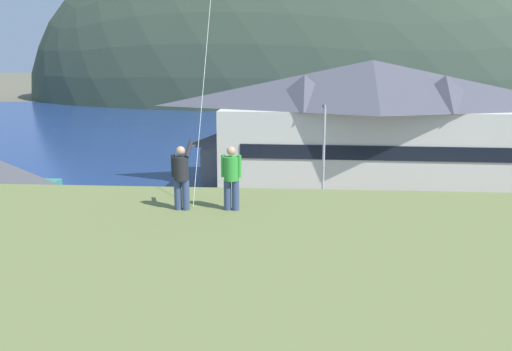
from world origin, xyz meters
The scene contains 17 objects.
ground_plane centered at (0.00, 0.00, 0.00)m, with size 600.00×600.00×0.00m, color #66604C.
parking_lot_pad centered at (0.00, 5.00, 0.05)m, with size 40.00×20.00×0.10m, color gray.
bay_water centered at (0.00, 60.00, 0.01)m, with size 360.00×84.00×0.03m, color navy.
far_hill_west_ridge centered at (-14.45, 121.72, 0.00)m, with size 94.05×62.27×66.63m, color #42513D.
far_hill_east_peak centered at (5.76, 119.30, 0.00)m, with size 139.45×74.74×91.97m, color #3D4C38.
harbor_lodge centered at (9.69, 21.90, 5.53)m, with size 25.59×9.84×10.44m.
storage_shed_waterside centered at (-1.35, 22.11, 2.61)m, with size 6.23×5.49×5.03m.
wharf_dock centered at (-0.33, 33.44, 0.35)m, with size 3.20×12.51×0.70m.
moored_boat_wharfside centered at (-3.69, 31.45, 0.72)m, with size 2.35×6.51×2.16m.
parked_car_corner_spot centered at (10.17, 0.73, 1.06)m, with size 4.26×2.17×1.82m.
parked_car_front_row_red centered at (-3.31, 0.95, 1.06)m, with size 4.20×2.06×1.82m.
parked_car_lone_by_shed centered at (-8.54, -0.09, 1.06)m, with size 4.33×2.32×1.82m.
parked_car_back_row_left centered at (-4.43, 7.35, 1.06)m, with size 4.26×2.17×1.82m.
parked_car_front_row_silver centered at (3.20, -0.03, 1.06)m, with size 4.24×2.14×1.82m.
parking_light_pole centered at (5.41, 10.55, 4.53)m, with size 0.24×0.78×7.77m.
person_kite_flyer centered at (0.63, -9.36, 7.72)m, with size 0.55×0.65×1.86m.
person_companion centered at (1.97, -9.30, 7.71)m, with size 0.55×0.40×1.74m.
Camera 1 is at (3.69, -23.75, 10.90)m, focal length 39.09 mm.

